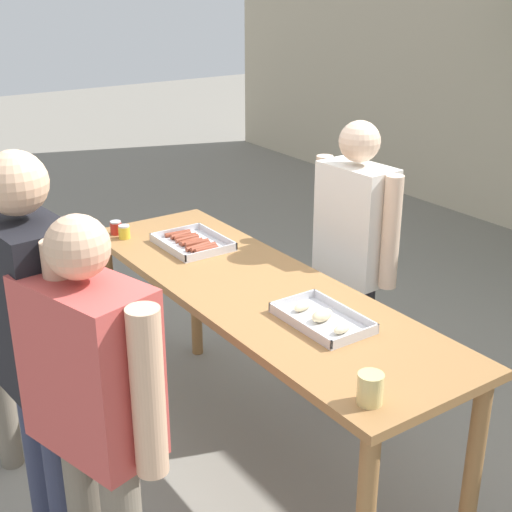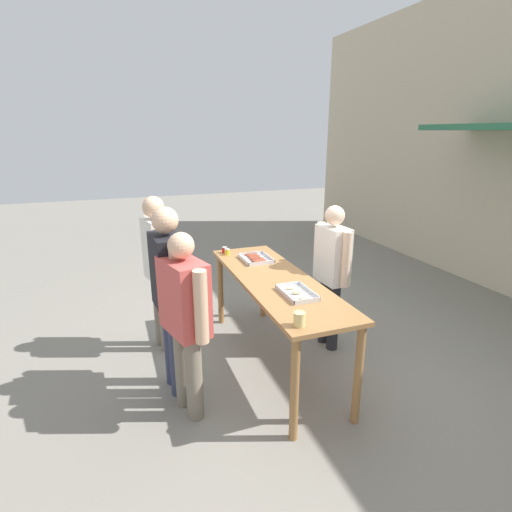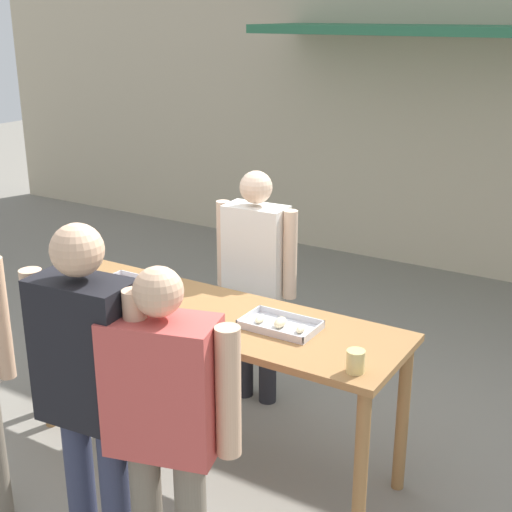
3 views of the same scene
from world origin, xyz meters
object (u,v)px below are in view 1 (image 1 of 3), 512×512
Objects in this scene: food_tray_sausages at (193,243)px; person_customer_with_cup at (93,401)px; condiment_jar_mustard at (116,228)px; beer_cup at (370,389)px; condiment_jar_ketchup at (124,232)px; food_tray_buns at (322,319)px; person_customer_waiting_in_line at (35,339)px; person_server_behind_table at (354,244)px.

person_customer_with_cup reaches higher than food_tray_sausages.
beer_cup is at bearing 0.39° from condiment_jar_mustard.
beer_cup reaches higher than food_tray_sausages.
food_tray_sausages is at bearing 38.42° from condiment_jar_ketchup.
food_tray_buns is 0.24× the size of person_customer_waiting_in_line.
food_tray_sausages is 0.40m from condiment_jar_ketchup.
condiment_jar_mustard is at bearing -174.38° from condiment_jar_ketchup.
person_customer_waiting_in_line is at bearing -137.77° from beer_cup.
person_customer_waiting_in_line reaches higher than person_server_behind_table.
food_tray_sausages is 1.47m from person_customer_with_cup.
person_server_behind_table is 1.79m from person_customer_with_cup.
person_customer_with_cup is 0.92× the size of person_customer_waiting_in_line.
person_customer_with_cup is (1.07, -1.01, -0.02)m from food_tray_sausages.
food_tray_buns is at bearing -0.03° from food_tray_sausages.
condiment_jar_mustard is 2.02m from beer_cup.
beer_cup is at bearing -43.02° from person_server_behind_table.
condiment_jar_mustard is (-1.47, -0.26, 0.02)m from food_tray_buns.
person_customer_waiting_in_line is (1.02, -0.82, 0.05)m from condiment_jar_ketchup.
person_customer_waiting_in_line is (0.70, -1.07, 0.08)m from food_tray_sausages.
person_customer_with_cup reaches higher than beer_cup.
beer_cup reaches higher than food_tray_buns.
condiment_jar_ketchup is (0.09, 0.01, 0.00)m from condiment_jar_mustard.
beer_cup is at bearing -141.02° from person_customer_with_cup.
person_customer_waiting_in_line is at bearing -86.36° from person_server_behind_table.
beer_cup is 1.23m from person_customer_waiting_in_line.
food_tray_buns is 0.60m from beer_cup.
person_customer_with_cup is (1.47, -0.75, -0.04)m from condiment_jar_mustard.
beer_cup is 1.46m from person_server_behind_table.
person_customer_with_cup is (0.58, -1.70, -0.02)m from person_server_behind_table.
food_tray_buns is 0.90m from person_server_behind_table.
food_tray_buns is 1.49m from condiment_jar_mustard.
person_customer_waiting_in_line is at bearing -38.91° from condiment_jar_ketchup.
person_server_behind_table is (0.89, 0.95, -0.02)m from condiment_jar_mustard.
person_server_behind_table reaches higher than person_customer_with_cup.
beer_cup is (2.02, 0.01, 0.02)m from condiment_jar_mustard.
condiment_jar_ketchup is 1.58m from person_customer_with_cup.
person_server_behind_table is (0.49, 0.69, -0.00)m from food_tray_sausages.
person_server_behind_table is 1.00× the size of person_customer_with_cup.
food_tray_sausages is at bearing -58.77° from person_customer_with_cup.
food_tray_buns is at bearing -53.53° from person_server_behind_table.
condiment_jar_ketchup is 0.05× the size of person_customer_with_cup.
beer_cup is (1.93, 0.00, 0.02)m from condiment_jar_ketchup.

